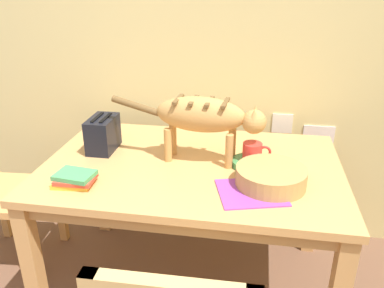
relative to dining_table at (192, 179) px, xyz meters
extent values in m
cube|color=#DBCA86|center=(0.02, 0.64, 0.61)|extent=(5.35, 0.10, 2.50)
cube|color=white|center=(0.44, 0.58, 0.10)|extent=(0.12, 0.01, 0.12)
cube|color=white|center=(0.66, 0.58, 0.01)|extent=(0.18, 0.01, 0.18)
cube|color=tan|center=(0.00, 0.00, 0.07)|extent=(1.39, 0.92, 0.03)
cube|color=tan|center=(0.00, 0.00, 0.01)|extent=(1.31, 0.84, 0.07)
cube|color=tan|center=(-0.65, -0.41, -0.30)|extent=(0.07, 0.07, 0.69)
cube|color=tan|center=(-0.65, 0.41, -0.30)|extent=(0.07, 0.07, 0.69)
cube|color=tan|center=(0.65, 0.41, -0.30)|extent=(0.07, 0.07, 0.69)
ellipsoid|color=tan|center=(0.03, 0.04, 0.32)|extent=(0.43, 0.18, 0.17)
cube|color=brown|center=(-0.07, 0.05, 0.38)|extent=(0.03, 0.14, 0.01)
cube|color=brown|center=(0.00, 0.04, 0.38)|extent=(0.03, 0.14, 0.01)
cube|color=brown|center=(0.07, 0.03, 0.38)|extent=(0.03, 0.14, 0.01)
cube|color=brown|center=(0.15, 0.03, 0.38)|extent=(0.03, 0.14, 0.01)
cylinder|color=tan|center=(0.18, 0.07, 0.17)|extent=(0.04, 0.04, 0.16)
cylinder|color=tan|center=(0.17, -0.01, 0.17)|extent=(0.04, 0.04, 0.16)
cylinder|color=tan|center=(-0.11, 0.09, 0.17)|extent=(0.04, 0.04, 0.16)
cylinder|color=tan|center=(-0.12, 0.01, 0.17)|extent=(0.04, 0.04, 0.16)
sphere|color=tan|center=(0.28, 0.02, 0.30)|extent=(0.11, 0.11, 0.11)
cone|color=tan|center=(0.28, 0.05, 0.35)|extent=(0.04, 0.04, 0.04)
cone|color=tan|center=(0.28, -0.01, 0.35)|extent=(0.04, 0.04, 0.04)
cylinder|color=brown|center=(-0.28, 0.06, 0.33)|extent=(0.24, 0.05, 0.09)
cylinder|color=#3E8B4C|center=(0.28, 0.02, 0.10)|extent=(0.18, 0.18, 0.03)
cylinder|color=red|center=(0.28, 0.02, 0.16)|extent=(0.09, 0.09, 0.09)
torus|color=red|center=(0.33, 0.02, 0.16)|extent=(0.06, 0.01, 0.06)
cube|color=purple|center=(0.28, -0.23, 0.09)|extent=(0.32, 0.30, 0.01)
cube|color=yellow|center=(-0.46, -0.28, 0.09)|extent=(0.17, 0.13, 0.02)
cube|color=#DF432F|center=(-0.45, -0.29, 0.11)|extent=(0.16, 0.12, 0.02)
cube|color=#469B5D|center=(-0.45, -0.29, 0.13)|extent=(0.17, 0.13, 0.02)
cylinder|color=tan|center=(0.36, -0.15, 0.12)|extent=(0.30, 0.30, 0.08)
cylinder|color=brown|center=(0.36, -0.15, 0.13)|extent=(0.24, 0.24, 0.07)
cube|color=black|center=(-0.47, 0.08, 0.17)|extent=(0.12, 0.20, 0.17)
cube|color=black|center=(-0.49, 0.08, 0.26)|extent=(0.02, 0.14, 0.01)
cube|color=black|center=(-0.45, 0.08, 0.26)|extent=(0.02, 0.14, 0.01)
cube|color=tan|center=(-1.04, 0.05, -0.22)|extent=(0.45, 0.45, 0.04)
cube|color=tan|center=(-0.86, 0.25, -0.44)|extent=(0.04, 0.04, 0.41)
cube|color=tan|center=(-0.83, -0.12, -0.44)|extent=(0.04, 0.04, 0.41)
cube|color=tan|center=(-1.24, 0.22, -0.44)|extent=(0.04, 0.04, 0.41)
camera|label=1|loc=(0.28, -1.65, 0.91)|focal=36.93mm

